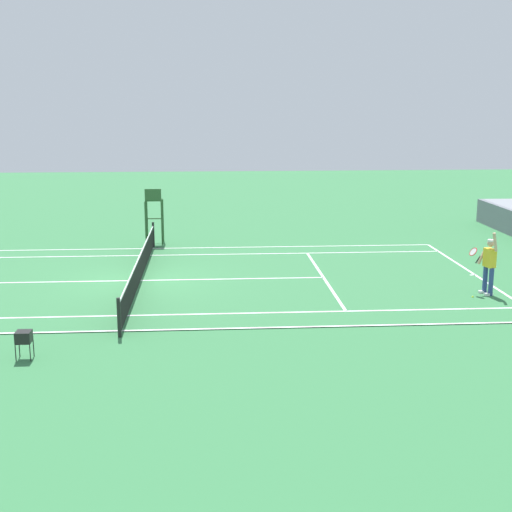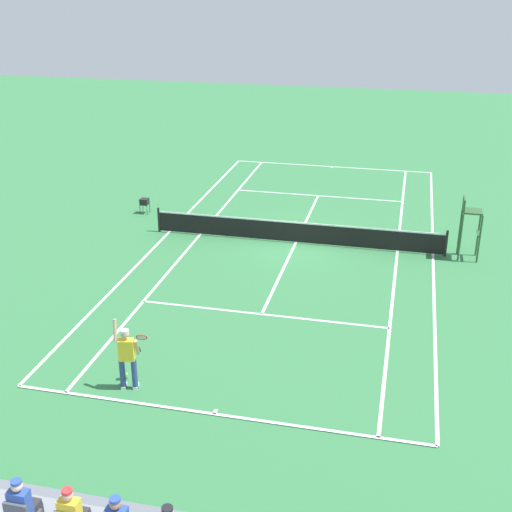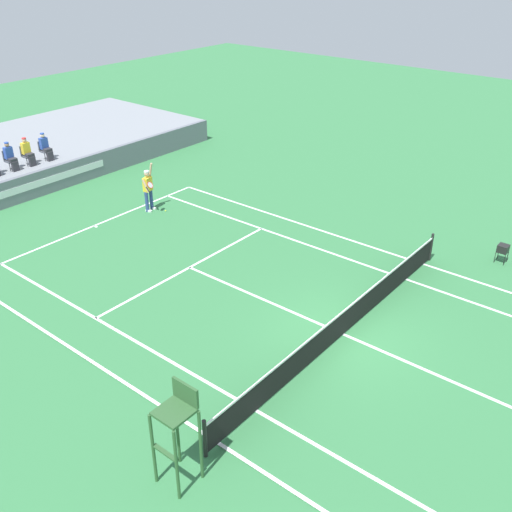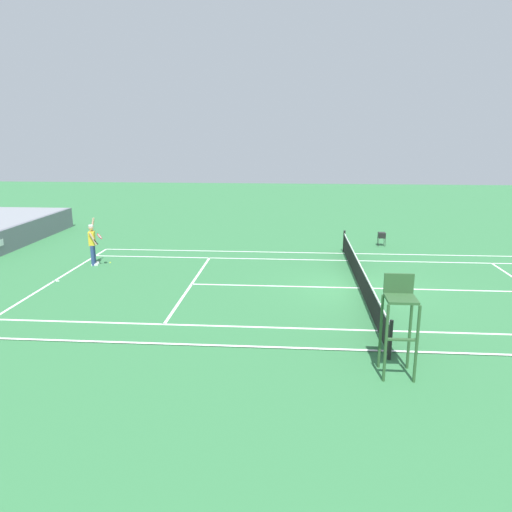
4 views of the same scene
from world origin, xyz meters
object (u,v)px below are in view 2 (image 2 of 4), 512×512
tennis_ball (127,374)px  umpire_chair (470,220)px  tennis_player (127,357)px  spectator_seated_5 (24,507)px  ball_hopper (144,201)px

tennis_ball → umpire_chair: size_ratio=0.03×
tennis_player → tennis_ball: tennis_player is taller
spectator_seated_5 → umpire_chair: same height
tennis_player → tennis_ball: 1.18m
umpire_chair → ball_hopper: bearing=-8.4°
spectator_seated_5 → umpire_chair: (-8.44, -17.48, -0.23)m
tennis_player → ball_hopper: (4.90, -13.38, -0.42)m
tennis_ball → ball_hopper: size_ratio=0.10×
umpire_chair → spectator_seated_5: bearing=64.2°
umpire_chair → ball_hopper: 14.31m
spectator_seated_5 → tennis_player: size_ratio=0.61×
tennis_player → tennis_ball: size_ratio=30.63×
tennis_player → ball_hopper: 14.25m
tennis_player → umpire_chair: bearing=-129.2°
spectator_seated_5 → tennis_ball: 7.09m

